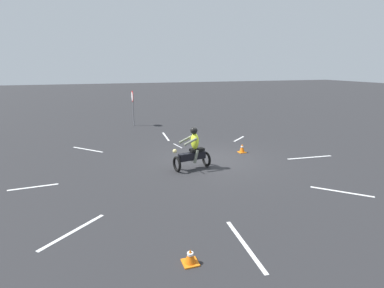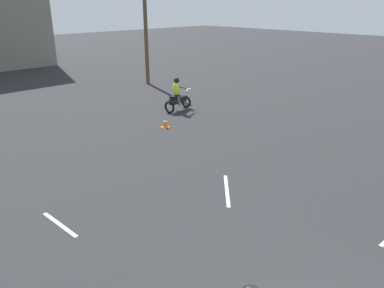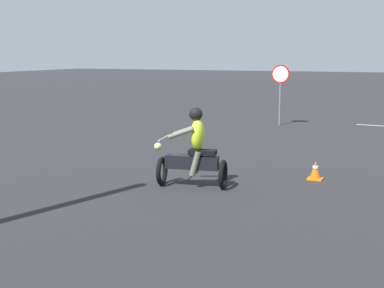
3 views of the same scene
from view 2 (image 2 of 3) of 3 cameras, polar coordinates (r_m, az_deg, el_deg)
name	(u,v)px [view 2 (image 2 of 3)]	position (r m, az deg, el deg)	size (l,w,h in m)	color
motorcycle_rider_background	(177,96)	(18.55, -2.24, 7.30)	(1.55, 0.84, 1.66)	black
traffic_cone_mid_left	(165,123)	(16.11, -4.12, 3.18)	(0.32, 0.32, 0.41)	orange
lane_stripe_ne	(227,190)	(10.90, 5.34, -7.01)	(0.10, 1.93, 0.01)	silver
lane_stripe_n	(60,224)	(9.87, -19.51, -11.47)	(0.10, 1.52, 0.01)	silver
utility_pole_near	(146,25)	(24.70, -7.09, 17.61)	(0.24, 0.24, 7.46)	brown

